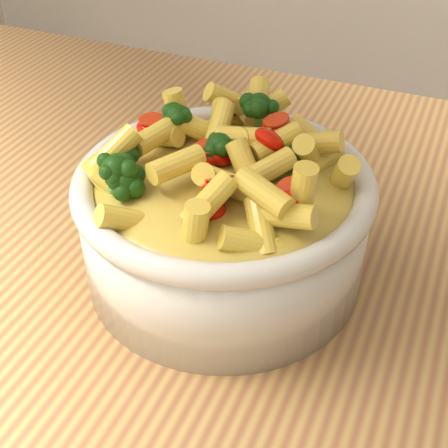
% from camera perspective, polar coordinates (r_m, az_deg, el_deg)
% --- Properties ---
extents(table, '(1.20, 0.80, 0.90)m').
position_cam_1_polar(table, '(0.67, -2.57, -8.22)').
color(table, tan).
rests_on(table, ground).
extents(serving_bowl, '(0.25, 0.25, 0.11)m').
position_cam_1_polar(serving_bowl, '(0.53, -0.00, 0.11)').
color(serving_bowl, silver).
rests_on(serving_bowl, table).
extents(pasta_salad, '(0.20, 0.20, 0.04)m').
position_cam_1_polar(pasta_salad, '(0.49, -0.00, 6.23)').
color(pasta_salad, '#E6CD48').
rests_on(pasta_salad, serving_bowl).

